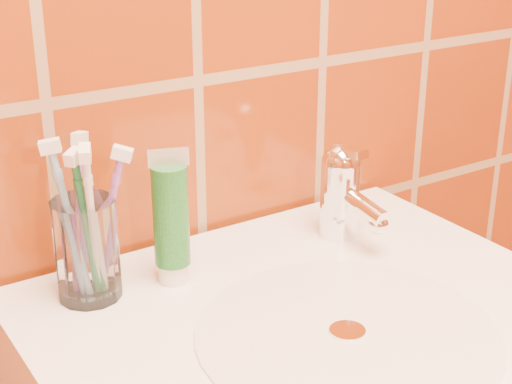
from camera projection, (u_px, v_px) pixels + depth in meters
glass_tumbler at (87, 249)px, 0.82m from camera, size 0.08×0.08×0.11m
toothpaste_tube at (171, 221)px, 0.84m from camera, size 0.04×0.04×0.15m
faucet at (342, 188)px, 0.95m from camera, size 0.05×0.11×0.12m
toothbrush_0 at (107, 222)px, 0.81m from camera, size 0.11×0.10×0.18m
toothbrush_1 at (81, 216)px, 0.82m from camera, size 0.08×0.09×0.19m
toothbrush_2 at (71, 224)px, 0.79m from camera, size 0.07×0.07×0.19m
toothbrush_3 at (86, 228)px, 0.79m from camera, size 0.08×0.07×0.18m
toothbrush_4 at (92, 226)px, 0.79m from camera, size 0.07×0.10×0.20m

